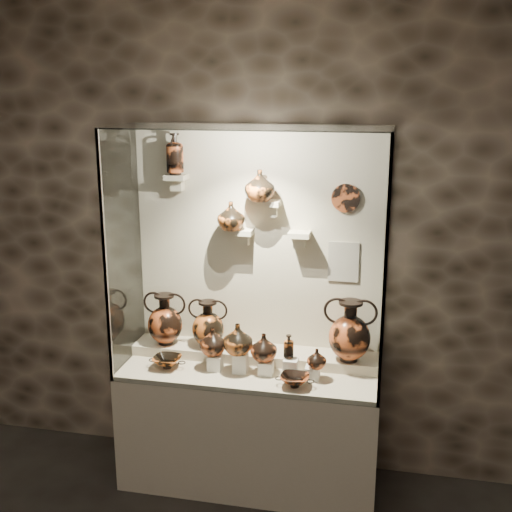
{
  "coord_description": "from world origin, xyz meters",
  "views": [
    {
      "loc": [
        0.85,
        -1.61,
        2.63
      ],
      "look_at": [
        0.02,
        2.28,
        1.58
      ],
      "focal_mm": 45.0,
      "sensor_mm": 36.0,
      "label": 1
    }
  ],
  "objects_px": {
    "lekythos_tall": "(175,151)",
    "kylix_left": "(167,361)",
    "jug_a": "(213,341)",
    "kylix_right": "(295,380)",
    "amphora_left": "(165,319)",
    "ovoid_vase_b": "(260,186)",
    "jug_b": "(238,339)",
    "amphora_right": "(350,331)",
    "jug_e": "(317,358)",
    "jug_c": "(264,347)",
    "amphora_mid": "(208,324)",
    "ovoid_vase_a": "(231,216)",
    "lekythos_small": "(289,345)"
  },
  "relations": [
    {
      "from": "jug_b",
      "to": "lekythos_small",
      "type": "distance_m",
      "value": 0.33
    },
    {
      "from": "lekythos_tall",
      "to": "ovoid_vase_b",
      "type": "distance_m",
      "value": 0.61
    },
    {
      "from": "kylix_right",
      "to": "jug_a",
      "type": "bearing_deg",
      "value": 159.73
    },
    {
      "from": "amphora_right",
      "to": "ovoid_vase_b",
      "type": "distance_m",
      "value": 1.1
    },
    {
      "from": "lekythos_tall",
      "to": "kylix_left",
      "type": "bearing_deg",
      "value": -102.14
    },
    {
      "from": "jug_b",
      "to": "ovoid_vase_a",
      "type": "relative_size",
      "value": 1.07
    },
    {
      "from": "jug_a",
      "to": "jug_b",
      "type": "xyz_separation_m",
      "value": [
        0.17,
        -0.02,
        0.04
      ]
    },
    {
      "from": "amphora_mid",
      "to": "kylix_left",
      "type": "xyz_separation_m",
      "value": [
        -0.21,
        -0.25,
        -0.19
      ]
    },
    {
      "from": "lekythos_small",
      "to": "ovoid_vase_b",
      "type": "relative_size",
      "value": 0.87
    },
    {
      "from": "amphora_mid",
      "to": "jug_b",
      "type": "bearing_deg",
      "value": -31.23
    },
    {
      "from": "lekythos_small",
      "to": "ovoid_vase_a",
      "type": "xyz_separation_m",
      "value": [
        -0.43,
        0.23,
        0.77
      ]
    },
    {
      "from": "lekythos_tall",
      "to": "ovoid_vase_a",
      "type": "xyz_separation_m",
      "value": [
        0.38,
        -0.02,
        -0.41
      ]
    },
    {
      "from": "ovoid_vase_a",
      "to": "jug_b",
      "type": "bearing_deg",
      "value": -68.05
    },
    {
      "from": "jug_a",
      "to": "kylix_right",
      "type": "bearing_deg",
      "value": -28.52
    },
    {
      "from": "jug_c",
      "to": "kylix_right",
      "type": "distance_m",
      "value": 0.3
    },
    {
      "from": "jug_a",
      "to": "ovoid_vase_a",
      "type": "bearing_deg",
      "value": 59.61
    },
    {
      "from": "kylix_left",
      "to": "jug_c",
      "type": "bearing_deg",
      "value": 17.01
    },
    {
      "from": "jug_c",
      "to": "lekythos_tall",
      "type": "bearing_deg",
      "value": 177.5
    },
    {
      "from": "amphora_right",
      "to": "jug_e",
      "type": "xyz_separation_m",
      "value": [
        -0.19,
        -0.19,
        -0.13
      ]
    },
    {
      "from": "lekythos_tall",
      "to": "ovoid_vase_a",
      "type": "height_order",
      "value": "lekythos_tall"
    },
    {
      "from": "kylix_right",
      "to": "lekythos_tall",
      "type": "height_order",
      "value": "lekythos_tall"
    },
    {
      "from": "jug_e",
      "to": "ovoid_vase_a",
      "type": "bearing_deg",
      "value": -178.49
    },
    {
      "from": "jug_b",
      "to": "jug_c",
      "type": "xyz_separation_m",
      "value": [
        0.17,
        0.02,
        -0.05
      ]
    },
    {
      "from": "amphora_left",
      "to": "amphora_right",
      "type": "bearing_deg",
      "value": 11.61
    },
    {
      "from": "lekythos_small",
      "to": "ovoid_vase_a",
      "type": "height_order",
      "value": "ovoid_vase_a"
    },
    {
      "from": "jug_e",
      "to": "ovoid_vase_a",
      "type": "height_order",
      "value": "ovoid_vase_a"
    },
    {
      "from": "jug_a",
      "to": "jug_e",
      "type": "relative_size",
      "value": 1.43
    },
    {
      "from": "amphora_right",
      "to": "kylix_left",
      "type": "relative_size",
      "value": 1.72
    },
    {
      "from": "lekythos_small",
      "to": "jug_a",
      "type": "bearing_deg",
      "value": 158.33
    },
    {
      "from": "jug_b",
      "to": "ovoid_vase_a",
      "type": "distance_m",
      "value": 0.8
    },
    {
      "from": "kylix_left",
      "to": "ovoid_vase_b",
      "type": "bearing_deg",
      "value": 38.74
    },
    {
      "from": "kylix_left",
      "to": "kylix_right",
      "type": "distance_m",
      "value": 0.87
    },
    {
      "from": "ovoid_vase_a",
      "to": "lekythos_tall",
      "type": "bearing_deg",
      "value": 177.13
    },
    {
      "from": "lekythos_tall",
      "to": "kylix_right",
      "type": "bearing_deg",
      "value": -38.67
    },
    {
      "from": "amphora_left",
      "to": "jug_b",
      "type": "relative_size",
      "value": 1.78
    },
    {
      "from": "amphora_left",
      "to": "lekythos_tall",
      "type": "relative_size",
      "value": 1.17
    },
    {
      "from": "jug_e",
      "to": "lekythos_small",
      "type": "relative_size",
      "value": 0.73
    },
    {
      "from": "jug_a",
      "to": "jug_b",
      "type": "height_order",
      "value": "jug_b"
    },
    {
      "from": "amphora_left",
      "to": "jug_b",
      "type": "xyz_separation_m",
      "value": [
        0.56,
        -0.2,
        -0.02
      ]
    },
    {
      "from": "jug_a",
      "to": "lekythos_small",
      "type": "distance_m",
      "value": 0.5
    },
    {
      "from": "amphora_right",
      "to": "jug_e",
      "type": "distance_m",
      "value": 0.3
    },
    {
      "from": "jug_b",
      "to": "amphora_left",
      "type": "bearing_deg",
      "value": 140.61
    },
    {
      "from": "amphora_mid",
      "to": "jug_c",
      "type": "bearing_deg",
      "value": -16.27
    },
    {
      "from": "amphora_mid",
      "to": "kylix_right",
      "type": "height_order",
      "value": "amphora_mid"
    },
    {
      "from": "jug_b",
      "to": "amphora_right",
      "type": "bearing_deg",
      "value": -5.4
    },
    {
      "from": "jug_a",
      "to": "jug_b",
      "type": "bearing_deg",
      "value": -19.96
    },
    {
      "from": "jug_a",
      "to": "ovoid_vase_b",
      "type": "relative_size",
      "value": 0.9
    },
    {
      "from": "jug_b",
      "to": "jug_a",
      "type": "bearing_deg",
      "value": 153.67
    },
    {
      "from": "amphora_mid",
      "to": "ovoid_vase_b",
      "type": "distance_m",
      "value": 1.02
    },
    {
      "from": "jug_a",
      "to": "jug_e",
      "type": "xyz_separation_m",
      "value": [
        0.69,
        -0.03,
        -0.05
      ]
    }
  ]
}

